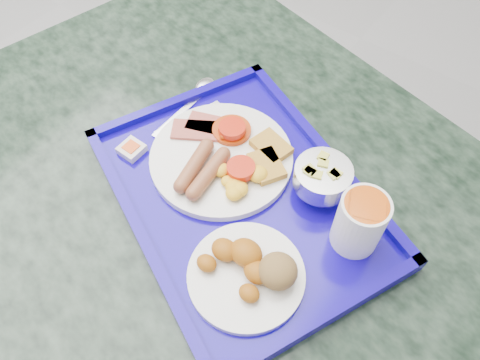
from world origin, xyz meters
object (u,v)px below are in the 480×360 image
object	(u,v)px
main_plate	(225,158)
bread_plate	(251,271)
fruit_bowl	(322,177)
juice_cup	(360,221)
tray	(240,196)
table	(244,265)

from	to	relation	value
main_plate	bread_plate	xyz separation A→B (m)	(0.15, -0.14, 0.00)
fruit_bowl	juice_cup	world-z (taller)	juice_cup
fruit_bowl	tray	bearing A→B (deg)	-140.93
bread_plate	tray	bearing A→B (deg)	132.92
table	juice_cup	distance (m)	0.32
bread_plate	main_plate	bearing A→B (deg)	137.96
table	juice_cup	size ratio (longest dim) A/B	14.48
table	main_plate	xyz separation A→B (m)	(-0.08, 0.05, 0.23)
table	bread_plate	bearing A→B (deg)	-49.18
main_plate	table	bearing A→B (deg)	-33.17
main_plate	juice_cup	world-z (taller)	juice_cup
fruit_bowl	juice_cup	distance (m)	0.10
bread_plate	fruit_bowl	size ratio (longest dim) A/B	1.88
bread_plate	juice_cup	world-z (taller)	juice_cup
table	tray	xyz separation A→B (m)	(-0.02, 0.01, 0.21)
main_plate	fruit_bowl	size ratio (longest dim) A/B	2.67
tray	main_plate	distance (m)	0.07
main_plate	fruit_bowl	distance (m)	0.16
table	fruit_bowl	distance (m)	0.28
tray	bread_plate	distance (m)	0.14
bread_plate	juice_cup	xyz separation A→B (m)	(0.09, 0.14, 0.03)
main_plate	bread_plate	distance (m)	0.20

